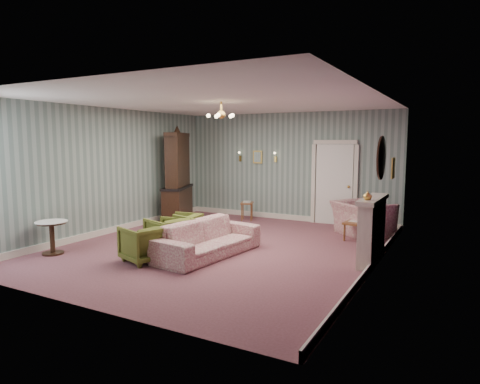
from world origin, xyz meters
The scene contains 27 objects.
floor centered at (0.00, 0.00, 0.00)m, with size 7.00×7.00×0.00m, color #814B56.
ceiling centered at (0.00, 0.00, 2.90)m, with size 7.00×7.00×0.00m, color white.
wall_back centered at (0.00, 3.50, 1.45)m, with size 6.00×6.00×0.00m, color slate.
wall_front centered at (0.00, -3.50, 1.45)m, with size 6.00×6.00×0.00m, color slate.
wall_left centered at (-3.00, 0.00, 1.45)m, with size 7.00×7.00×0.00m, color slate.
wall_right centered at (3.00, 0.00, 1.45)m, with size 7.00×7.00×0.00m, color slate.
wall_right_floral centered at (2.98, 0.00, 1.45)m, with size 7.00×7.00×0.00m, color #A5527A.
door centered at (1.30, 3.46, 1.08)m, with size 1.12×0.12×2.16m, color white, non-canonical shape.
olive_chair_a centered at (-0.70, -1.51, 0.36)m, with size 0.70×0.66×0.72m, color #575E21.
olive_chair_b centered at (-0.72, -0.78, 0.38)m, with size 0.73×0.69×0.75m, color #575E21.
olive_chair_c centered at (-0.91, -0.10, 0.35)m, with size 0.67×0.63×0.69m, color #575E21.
sofa_chintz centered at (0.09, -0.65, 0.44)m, with size 2.26×0.66×0.88m, color #923B50.
wingback_chair centered at (2.25, 2.48, 0.52)m, with size 1.18×0.77×1.03m, color #923B50.
dresser centered at (-2.65, 2.07, 1.25)m, with size 0.52×1.51×2.51m, color black, non-canonical shape.
fireplace centered at (2.86, 0.40, 0.58)m, with size 0.30×1.40×1.16m, color beige, non-canonical shape.
mantel_vase centered at (2.84, 0.00, 1.23)m, with size 0.15×0.15×0.15m, color gold.
oval_mirror centered at (2.96, 0.40, 1.85)m, with size 0.04×0.76×0.84m, color white, non-canonical shape.
framed_print centered at (2.97, 1.75, 1.60)m, with size 0.04×0.34×0.42m, color gold, non-canonical shape.
coffee_table centered at (2.25, 2.06, 0.20)m, with size 0.44×0.80×0.41m, color brown, non-canonical shape.
side_table_black centered at (2.65, 1.76, 0.28)m, with size 0.37×0.37×0.56m, color black, non-canonical shape.
pedestal_table centered at (-2.58, -1.96, 0.32)m, with size 0.59×0.59×0.64m, color black, non-canonical shape.
nesting_table centered at (-0.92, 2.87, 0.27)m, with size 0.32×0.41×0.54m, color brown, non-canonical shape.
gilt_mirror_back centered at (-0.90, 3.46, 1.70)m, with size 0.28×0.06×0.36m, color gold, non-canonical shape.
sconce_left centered at (-1.45, 3.44, 1.70)m, with size 0.16×0.12×0.30m, color gold, non-canonical shape.
sconce_right centered at (-0.35, 3.44, 1.70)m, with size 0.16×0.12×0.30m, color gold, non-canonical shape.
chandelier centered at (0.00, 0.00, 2.63)m, with size 0.56×0.56×0.36m, color gold, non-canonical shape.
burgundy_cushion centered at (2.20, 2.33, 0.48)m, with size 0.38×0.10×0.38m, color maroon.
Camera 1 is at (4.27, -7.11, 2.13)m, focal length 31.37 mm.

